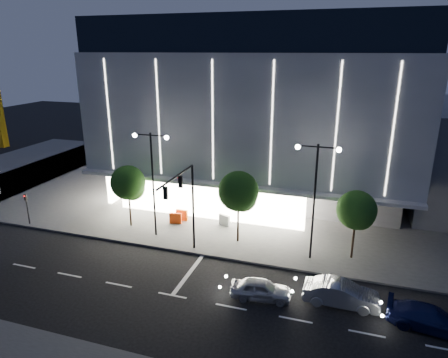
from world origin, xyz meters
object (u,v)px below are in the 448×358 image
tree_left (128,185)px  car_lead (261,289)px  ped_signal_far (27,206)px  car_third (430,318)px  street_lamp_east (315,186)px  barrier_c (182,215)px  barrier_d (224,220)px  car_second (341,294)px  barrier_a (176,218)px  street_lamp_west (152,170)px  traffic_mast (185,197)px  tree_right (357,212)px  tree_mid (239,193)px

tree_left → car_lead: 15.61m
ped_signal_far → car_third: 32.71m
street_lamp_east → barrier_c: (-12.12, 3.50, -5.31)m
car_lead → barrier_d: (-5.55, 9.60, -0.02)m
car_second → barrier_a: (-14.81, 7.74, -0.12)m
street_lamp_east → car_third: 10.84m
barrier_d → ped_signal_far: bearing=-142.3°
barrier_c → barrier_d: same height
car_third → barrier_c: bearing=71.9°
street_lamp_west → car_second: street_lamp_west is taller
traffic_mast → car_lead: (6.55, -3.36, -4.36)m
traffic_mast → car_second: (11.46, -2.46, -4.26)m
street_lamp_east → tree_right: street_lamp_east is taller
tree_mid → barrier_d: bearing=128.4°
street_lamp_east → traffic_mast: bearing=-163.5°
car_second → barrier_d: (-10.46, 8.70, -0.12)m
street_lamp_east → tree_left: (-15.97, 1.02, -1.92)m
traffic_mast → ped_signal_far: bearing=175.9°
car_second → barrier_c: (-14.57, 8.62, -0.12)m
street_lamp_west → barrier_d: 8.12m
street_lamp_east → tree_mid: 6.27m
ped_signal_far → tree_right: 28.21m
street_lamp_west → car_lead: (10.55, -6.03, -5.29)m
car_second → tree_left: bearing=71.8°
tree_right → car_third: size_ratio=1.18×
barrier_c → street_lamp_west: bearing=-103.1°
street_lamp_east → ped_signal_far: bearing=-176.6°
tree_left → barrier_a: 5.21m
ped_signal_far → tree_right: size_ratio=0.54×
street_lamp_west → ped_signal_far: 12.76m
tree_mid → street_lamp_east: bearing=-9.7°
street_lamp_east → barrier_d: 10.24m
tree_right → car_lead: 9.49m
tree_right → barrier_a: bearing=174.1°
tree_left → car_lead: size_ratio=1.47×
tree_left → tree_mid: bearing=0.0°
street_lamp_west → barrier_c: 6.42m
tree_right → barrier_a: (-15.38, 1.59, -3.23)m
traffic_mast → barrier_d: 7.68m
street_lamp_west → barrier_a: 5.95m
ped_signal_far → tree_mid: bearing=7.6°
tree_right → barrier_a: 15.80m
street_lamp_west → barrier_d: bearing=35.5°
car_lead → barrier_d: bearing=22.5°
barrier_a → ped_signal_far: bearing=-172.2°
tree_mid → barrier_a: bearing=166.0°
car_second → barrier_d: 13.60m
street_lamp_east → barrier_c: size_ratio=8.18×
traffic_mast → street_lamp_east: street_lamp_east is taller
street_lamp_west → street_lamp_east: size_ratio=1.00×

